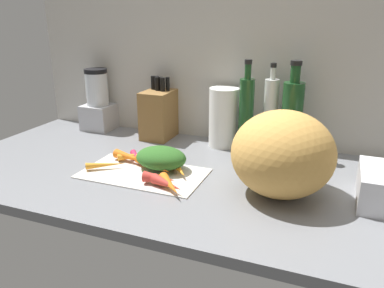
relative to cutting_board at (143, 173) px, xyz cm
name	(u,v)px	position (x,y,z in cm)	size (l,w,h in cm)	color
ground_plane	(191,176)	(13.82, 7.03, -1.90)	(170.00, 80.00, 3.00)	slate
wall_back	(227,66)	(13.82, 45.53, 29.60)	(170.00, 3.00, 60.00)	#BCB7AD
cutting_board	(143,173)	(0.00, 0.00, 0.00)	(40.04, 22.91, 0.80)	beige
carrot_0	(159,178)	(8.94, -6.36, 2.14)	(3.49, 3.49, 10.01)	red
carrot_1	(131,157)	(-8.15, 6.11, 2.04)	(3.29, 3.29, 14.07)	orange
carrot_2	(105,165)	(-13.22, -1.83, 1.52)	(2.25, 2.25, 12.79)	orange
carrot_3	(167,184)	(12.73, -8.81, 2.04)	(3.28, 3.28, 11.53)	red
carrot_4	(137,159)	(-6.14, 6.67, 1.51)	(2.21, 2.21, 13.67)	#B2264C
carrot_5	(139,155)	(-7.10, 10.06, 1.55)	(2.30, 2.30, 15.04)	orange
carrot_6	(170,185)	(13.66, -9.14, 2.01)	(3.22, 3.22, 12.53)	orange
carrot_7	(180,170)	(11.68, 2.88, 1.78)	(2.75, 2.75, 10.39)	orange
carrot_8	(153,165)	(2.41, 2.59, 2.15)	(3.50, 3.50, 16.78)	orange
carrot_greens_pile	(161,158)	(4.13, 4.94, 4.04)	(17.20, 13.23, 7.28)	#2D6023
winter_squash	(283,154)	(43.73, 1.93, 11.98)	(29.13, 29.05, 24.76)	gold
knife_block	(160,113)	(-12.15, 37.49, 9.83)	(11.28, 17.09, 25.21)	olive
blender_appliance	(98,104)	(-42.57, 37.93, 11.16)	(12.88, 12.88, 26.89)	#B2B2B7
paper_towel_roll	(224,117)	(15.81, 36.53, 11.03)	(11.25, 11.25, 22.87)	white
bottle_0	(246,114)	(25.18, 33.87, 14.07)	(5.50, 5.50, 34.21)	#19421E
bottle_1	(270,115)	(33.75, 35.85, 13.75)	(5.24, 5.24, 33.21)	silver
bottle_2	(292,118)	(41.65, 34.29, 14.14)	(7.54, 7.54, 34.54)	#19421E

